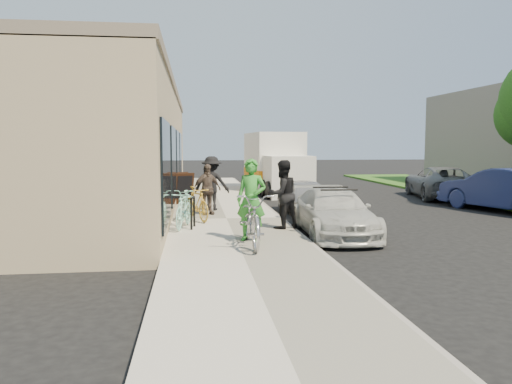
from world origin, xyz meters
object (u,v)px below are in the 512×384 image
woman_rider (251,200)px  far_car_gray (440,182)px  far_car_blue (504,190)px  bystander_b (207,189)px  bike_rack (193,209)px  cruiser_bike_c (196,204)px  sedan_white (334,213)px  cruiser_bike_a (184,209)px  man_standing (282,194)px  sedan_silver (306,197)px  moving_truck (276,166)px  sandwich_board (183,188)px  tandem_bike (252,219)px  cruiser_bike_b (188,204)px  bystander_a (212,183)px

woman_rider → far_car_gray: bearing=69.5°
far_car_blue → bystander_b: 9.71m
bike_rack → cruiser_bike_c: (0.10, 1.20, -0.01)m
sedan_white → bystander_b: (-2.97, 2.98, 0.33)m
cruiser_bike_a → bystander_b: 2.41m
bike_rack → bystander_b: (0.41, 2.35, 0.28)m
man_standing → cruiser_bike_c: (-2.08, 1.49, -0.38)m
sedan_silver → moving_truck: (0.24, 7.17, 0.66)m
sandwich_board → tandem_bike: (1.55, -7.42, -0.01)m
sandwich_board → far_car_blue: (10.46, -2.22, 0.02)m
far_car_gray → woman_rider: bearing=57.3°
far_car_gray → woman_rider: 12.64m
moving_truck → far_car_blue: (6.34, -7.35, -0.49)m
bike_rack → sedan_silver: bearing=41.0°
man_standing → cruiser_bike_a: 2.45m
man_standing → cruiser_bike_c: bearing=-61.7°
sedan_white → woman_rider: woman_rider is taller
moving_truck → cruiser_bike_a: moving_truck is taller
cruiser_bike_b → cruiser_bike_c: 0.51m
cruiser_bike_a → cruiser_bike_c: 1.20m
sedan_silver → man_standing: (-1.35, -3.36, 0.43)m
moving_truck → cruiser_bike_b: moving_truck is taller
cruiser_bike_a → bystander_b: size_ratio=1.03×
far_car_blue → bystander_a: bystander_a is taller
cruiser_bike_c → bystander_b: 1.23m
tandem_bike → sandwich_board: bearing=100.8°
bike_rack → bystander_a: size_ratio=0.46×
cruiser_bike_a → moving_truck: bearing=80.9°
sandwich_board → far_car_blue: 10.69m
bike_rack → tandem_bike: size_ratio=0.37×
cruiser_bike_b → sedan_white: bearing=-18.4°
moving_truck → bystander_a: moving_truck is taller
man_standing → sedan_silver: bearing=-137.9°
tandem_bike → bystander_b: bearing=98.6°
sandwich_board → bystander_b: bearing=-94.9°
sedan_silver → cruiser_bike_b: (-3.65, -1.41, 0.00)m
far_car_blue → sandwich_board: bearing=-28.7°
bike_rack → far_car_blue: far_car_blue is taller
bike_rack → sedan_silver: 4.68m
sandwich_board → far_car_gray: far_car_gray is taller
sedan_white → sandwich_board: bearing=125.0°
moving_truck → cruiser_bike_a: size_ratio=3.74×
moving_truck → far_car_blue: 9.72m
sedan_white → far_car_blue: far_car_blue is taller
tandem_bike → man_standing: (0.99, 2.02, 0.29)m
cruiser_bike_b → bystander_b: bearing=67.0°
bystander_b → sandwich_board: bearing=83.9°
bike_rack → sedan_silver: sedan_silver is taller
man_standing → bystander_b: man_standing is taller
far_car_blue → woman_rider: woman_rider is taller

